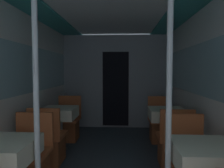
# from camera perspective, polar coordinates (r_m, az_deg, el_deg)

# --- Properties ---
(wall_left) EXTENTS (0.05, 6.67, 2.27)m
(wall_left) POSITION_cam_1_polar(r_m,az_deg,el_deg) (3.37, -23.54, -0.64)
(wall_left) COLOR silver
(wall_left) RESTS_ON ground_plane
(wall_right) EXTENTS (0.05, 6.67, 2.27)m
(wall_right) POSITION_cam_1_polar(r_m,az_deg,el_deg) (3.21, 23.35, -0.82)
(wall_right) COLOR silver
(wall_right) RESTS_ON ground_plane
(ceiling_panel) EXTENTS (2.63, 6.67, 0.07)m
(ceiling_panel) POSITION_cam_1_polar(r_m,az_deg,el_deg) (3.14, -0.71, 20.32)
(ceiling_panel) COLOR white
(ceiling_panel) RESTS_ON wall_left
(bulkhead_far) EXTENTS (2.57, 0.09, 2.27)m
(bulkhead_far) POSITION_cam_1_polar(r_m,az_deg,el_deg) (5.39, 0.97, 0.60)
(bulkhead_far) COLOR gray
(bulkhead_far) RESTS_ON ground_plane
(dining_table_left_0) EXTENTS (0.59, 0.59, 0.76)m
(dining_table_left_0) POSITION_cam_1_polar(r_m,az_deg,el_deg) (2.37, -26.85, -16.12)
(dining_table_left_0) COLOR #4C4C51
(dining_table_left_0) RESTS_ON ground_plane
(chair_left_far_0) EXTENTS (0.47, 0.47, 0.88)m
(chair_left_far_0) POSITION_cam_1_polar(r_m,az_deg,el_deg) (2.97, -20.90, -19.19)
(chair_left_far_0) COLOR brown
(chair_left_far_0) RESTS_ON ground_plane
(support_pole_left_0) EXTENTS (0.05, 0.05, 2.27)m
(support_pole_left_0) POSITION_cam_1_polar(r_m,az_deg,el_deg) (2.11, -19.16, -4.10)
(support_pole_left_0) COLOR silver
(support_pole_left_0) RESTS_ON ground_plane
(dining_table_left_1) EXTENTS (0.59, 0.59, 0.76)m
(dining_table_left_1) POSITION_cam_1_polar(r_m,az_deg,el_deg) (4.00, -13.61, -7.85)
(dining_table_left_1) COLOR #4C4C51
(dining_table_left_1) RESTS_ON ground_plane
(chair_left_near_1) EXTENTS (0.47, 0.47, 0.88)m
(chair_left_near_1) POSITION_cam_1_polar(r_m,az_deg,el_deg) (3.57, -16.21, -15.12)
(chair_left_near_1) COLOR brown
(chair_left_near_1) RESTS_ON ground_plane
(chair_left_far_1) EXTENTS (0.47, 0.47, 0.88)m
(chair_left_far_1) POSITION_cam_1_polar(r_m,az_deg,el_deg) (4.61, -11.50, -10.79)
(chair_left_far_1) COLOR brown
(chair_left_far_1) RESTS_ON ground_plane
(dining_table_right_0) EXTENTS (0.59, 0.59, 0.76)m
(dining_table_right_0) POSITION_cam_1_polar(r_m,az_deg,el_deg) (2.21, 23.54, -17.50)
(dining_table_right_0) COLOR #4C4C51
(dining_table_right_0) RESTS_ON ground_plane
(support_pole_right_0) EXTENTS (0.05, 0.05, 2.27)m
(support_pole_right_0) POSITION_cam_1_polar(r_m,az_deg,el_deg) (1.99, 14.65, -4.45)
(support_pole_right_0) COLOR silver
(support_pole_right_0) RESTS_ON ground_plane
(dining_table_right_1) EXTENTS (0.59, 0.59, 0.76)m
(dining_table_right_1) POSITION_cam_1_polar(r_m,az_deg,el_deg) (3.91, 14.07, -8.13)
(dining_table_right_1) COLOR #4C4C51
(dining_table_right_1) RESTS_ON ground_plane
(chair_right_near_1) EXTENTS (0.47, 0.47, 0.88)m
(chair_right_near_1) POSITION_cam_1_polar(r_m,az_deg,el_deg) (3.47, 15.82, -15.70)
(chair_right_near_1) COLOR brown
(chair_right_near_1) RESTS_ON ground_plane
(chair_right_far_1) EXTENTS (0.47, 0.47, 0.88)m
(chair_right_far_1) POSITION_cam_1_polar(r_m,az_deg,el_deg) (4.53, 12.62, -11.06)
(chair_right_far_1) COLOR brown
(chair_right_far_1) RESTS_ON ground_plane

